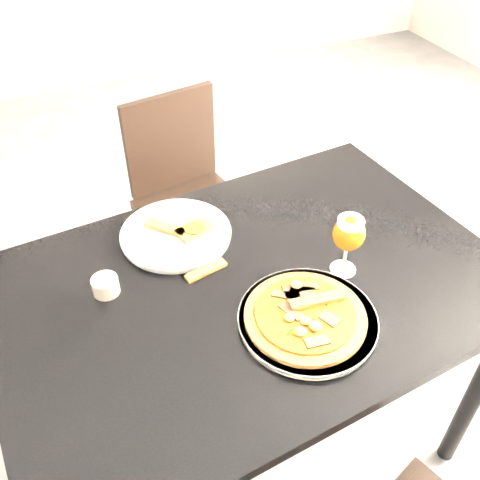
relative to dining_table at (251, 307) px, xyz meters
name	(u,v)px	position (x,y,z in m)	size (l,w,h in m)	color
ground	(347,424)	(0.33, -0.07, -0.66)	(6.00, 6.00, 0.00)	#4E4E50
dining_table	(251,307)	(0.00, 0.00, 0.00)	(1.27, 0.91, 0.75)	black
chair_far	(189,195)	(0.09, 0.78, -0.21)	(0.44, 0.44, 0.82)	black
plate_main	(307,320)	(0.06, -0.16, 0.10)	(0.30, 0.30, 0.02)	white
pizza	(306,315)	(0.05, -0.16, 0.12)	(0.27, 0.27, 0.03)	brown
plate_second	(176,234)	(-0.11, 0.23, 0.10)	(0.29, 0.29, 0.02)	white
crust_scraps	(185,229)	(-0.09, 0.23, 0.11)	(0.17, 0.13, 0.01)	brown
loose_crust	(206,270)	(-0.09, 0.07, 0.09)	(0.11, 0.02, 0.01)	brown
sauce_cup	(105,285)	(-0.32, 0.10, 0.11)	(0.06, 0.06, 0.04)	beige
beer_glass	(349,234)	(0.22, -0.05, 0.20)	(0.08, 0.08, 0.16)	silver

